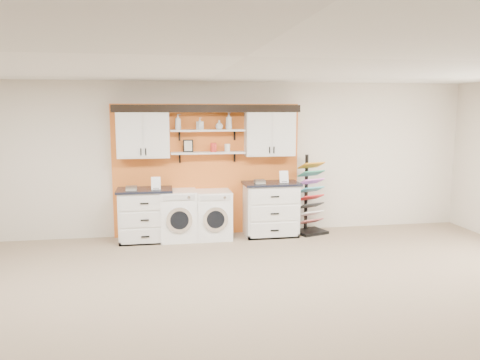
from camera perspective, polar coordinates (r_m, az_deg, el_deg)
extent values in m
plane|color=#8A725D|center=(5.15, 0.70, -17.86)|extent=(10.00, 10.00, 0.00)
plane|color=white|center=(4.64, 0.76, 14.83)|extent=(10.00, 10.00, 0.00)
plane|color=beige|center=(8.63, -4.05, 2.59)|extent=(10.00, 0.00, 10.00)
cube|color=orange|center=(8.62, -4.01, 1.24)|extent=(3.40, 0.07, 2.40)
cube|color=white|center=(8.36, -11.72, 5.54)|extent=(0.90, 0.34, 0.84)
cube|color=white|center=(8.19, -13.31, 5.44)|extent=(0.42, 0.01, 0.78)
cube|color=white|center=(8.18, -10.22, 5.52)|extent=(0.42, 0.01, 0.78)
cube|color=white|center=(8.58, 3.62, 5.78)|extent=(0.90, 0.34, 0.84)
cube|color=white|center=(8.36, 2.42, 5.71)|extent=(0.42, 0.01, 0.78)
cube|color=white|center=(8.46, 5.35, 5.72)|extent=(0.42, 0.01, 0.78)
cube|color=white|center=(8.42, -3.93, 3.33)|extent=(1.32, 0.28, 0.03)
cube|color=white|center=(8.39, -3.96, 6.05)|extent=(1.32, 0.28, 0.03)
cube|color=black|center=(8.40, -4.00, 8.79)|extent=(3.30, 0.40, 0.10)
cube|color=black|center=(8.21, -3.86, 8.38)|extent=(3.30, 0.04, 0.04)
cube|color=black|center=(8.43, -6.34, 4.16)|extent=(0.18, 0.02, 0.22)
cube|color=beige|center=(8.42, -6.34, 4.16)|extent=(0.14, 0.01, 0.18)
cylinder|color=red|center=(8.42, -3.26, 3.99)|extent=(0.11, 0.11, 0.16)
cylinder|color=silver|center=(8.45, -1.57, 3.95)|extent=(0.10, 0.10, 0.14)
cube|color=white|center=(8.40, -11.46, -4.31)|extent=(0.89, 0.60, 0.89)
cube|color=black|center=(8.24, -11.43, -7.52)|extent=(0.89, 0.06, 0.07)
cube|color=black|center=(8.31, -11.56, -1.18)|extent=(0.95, 0.66, 0.04)
cube|color=white|center=(8.04, -11.59, -2.79)|extent=(0.81, 0.02, 0.25)
cube|color=white|center=(8.10, -11.53, -4.79)|extent=(0.81, 0.02, 0.25)
cube|color=white|center=(8.17, -11.46, -6.75)|extent=(0.81, 0.02, 0.25)
cube|color=white|center=(8.62, 3.76, -3.65)|extent=(0.95, 0.60, 0.95)
cube|color=black|center=(8.47, 4.15, -6.93)|extent=(0.95, 0.06, 0.07)
cube|color=black|center=(8.53, 3.79, -0.40)|extent=(1.01, 0.66, 0.04)
cube|color=white|center=(8.27, 4.27, -2.02)|extent=(0.86, 0.02, 0.26)
cube|color=white|center=(8.33, 4.24, -4.09)|extent=(0.86, 0.02, 0.26)
cube|color=white|center=(8.40, 4.22, -6.12)|extent=(0.86, 0.02, 0.26)
cube|color=white|center=(8.40, -7.49, -4.24)|extent=(0.63, 0.66, 0.89)
cube|color=silver|center=(8.00, -7.45, -2.12)|extent=(0.54, 0.02, 0.09)
cylinder|color=silver|center=(8.08, -7.40, -4.86)|extent=(0.45, 0.05, 0.45)
cylinder|color=black|center=(8.05, -7.39, -4.90)|extent=(0.32, 0.03, 0.32)
cube|color=white|center=(8.45, -3.27, -4.19)|extent=(0.62, 0.66, 0.86)
cube|color=silver|center=(8.05, -3.03, -2.16)|extent=(0.53, 0.02, 0.09)
cylinder|color=silver|center=(8.13, -3.01, -4.80)|extent=(0.44, 0.05, 0.44)
cylinder|color=black|center=(8.10, -2.99, -4.84)|extent=(0.31, 0.03, 0.31)
cube|color=black|center=(8.93, 8.57, -6.25)|extent=(0.65, 0.59, 0.05)
cube|color=black|center=(8.90, 8.06, -1.48)|extent=(0.06, 0.06, 1.42)
cube|color=#9F4243|center=(8.89, 8.53, -5.01)|extent=(0.50, 0.38, 0.13)
cube|color=white|center=(8.86, 8.56, -4.06)|extent=(0.50, 0.38, 0.13)
cube|color=black|center=(8.83, 8.58, -3.10)|extent=(0.50, 0.38, 0.13)
cube|color=red|center=(8.80, 8.60, -2.13)|extent=(0.50, 0.38, 0.13)
cube|color=teal|center=(8.77, 8.62, -1.16)|extent=(0.50, 0.38, 0.13)
cube|color=#FA6FEC|center=(8.75, 8.64, -0.18)|extent=(0.50, 0.38, 0.13)
cube|color=#268C68|center=(8.73, 8.67, 0.80)|extent=(0.50, 0.38, 0.13)
cube|color=orange|center=(8.71, 8.69, 1.78)|extent=(0.50, 0.38, 0.13)
imported|color=silver|center=(8.35, -7.57, 7.04)|extent=(0.11, 0.11, 0.28)
imported|color=silver|center=(8.37, -4.92, 6.87)|extent=(0.13, 0.13, 0.21)
imported|color=silver|center=(8.41, -2.56, 6.75)|extent=(0.17, 0.17, 0.17)
imported|color=silver|center=(8.43, -1.38, 7.20)|extent=(0.16, 0.16, 0.30)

